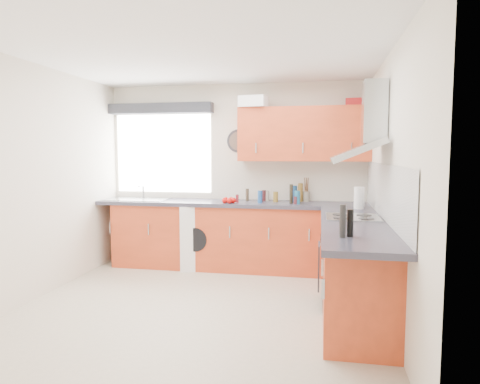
% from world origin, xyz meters
% --- Properties ---
extents(ground_plane, '(3.60, 3.60, 0.00)m').
position_xyz_m(ground_plane, '(0.00, 0.00, 0.00)').
color(ground_plane, beige).
extents(ceiling, '(3.60, 3.60, 0.02)m').
position_xyz_m(ceiling, '(0.00, 0.00, 2.50)').
color(ceiling, white).
rests_on(ceiling, wall_back).
extents(wall_back, '(3.60, 0.02, 2.50)m').
position_xyz_m(wall_back, '(0.00, 1.80, 1.25)').
color(wall_back, silver).
rests_on(wall_back, ground_plane).
extents(wall_front, '(3.60, 0.02, 2.50)m').
position_xyz_m(wall_front, '(0.00, -1.80, 1.25)').
color(wall_front, silver).
rests_on(wall_front, ground_plane).
extents(wall_left, '(0.02, 3.60, 2.50)m').
position_xyz_m(wall_left, '(-1.80, 0.00, 1.25)').
color(wall_left, silver).
rests_on(wall_left, ground_plane).
extents(wall_right, '(0.02, 3.60, 2.50)m').
position_xyz_m(wall_right, '(1.80, 0.00, 1.25)').
color(wall_right, silver).
rests_on(wall_right, ground_plane).
extents(window, '(1.40, 0.02, 1.10)m').
position_xyz_m(window, '(-1.05, 1.79, 1.55)').
color(window, white).
rests_on(window, wall_back).
extents(window_blind, '(1.50, 0.18, 0.14)m').
position_xyz_m(window_blind, '(-1.05, 1.70, 2.18)').
color(window_blind, '#27282E').
rests_on(window_blind, wall_back).
extents(splashback, '(0.01, 3.00, 0.54)m').
position_xyz_m(splashback, '(1.79, 0.30, 1.18)').
color(splashback, white).
rests_on(splashback, wall_right).
extents(base_cab_back, '(3.00, 0.58, 0.86)m').
position_xyz_m(base_cab_back, '(-0.10, 1.51, 0.43)').
color(base_cab_back, '#B23C1C').
rests_on(base_cab_back, ground_plane).
extents(base_cab_corner, '(0.60, 0.60, 0.86)m').
position_xyz_m(base_cab_corner, '(1.50, 1.50, 0.43)').
color(base_cab_corner, '#B23C1C').
rests_on(base_cab_corner, ground_plane).
extents(base_cab_right, '(0.58, 2.10, 0.86)m').
position_xyz_m(base_cab_right, '(1.51, 0.15, 0.43)').
color(base_cab_right, '#B23C1C').
rests_on(base_cab_right, ground_plane).
extents(worktop_back, '(3.60, 0.62, 0.05)m').
position_xyz_m(worktop_back, '(0.00, 1.50, 0.89)').
color(worktop_back, '#2C2C38').
rests_on(worktop_back, base_cab_back).
extents(worktop_right, '(0.62, 2.42, 0.05)m').
position_xyz_m(worktop_right, '(1.50, 0.00, 0.89)').
color(worktop_right, '#2C2C38').
rests_on(worktop_right, base_cab_right).
extents(sink, '(0.84, 0.46, 0.10)m').
position_xyz_m(sink, '(-1.33, 1.50, 0.95)').
color(sink, '#A5AEB4').
rests_on(sink, worktop_back).
extents(oven, '(0.56, 0.58, 0.85)m').
position_xyz_m(oven, '(1.50, 0.30, 0.42)').
color(oven, black).
rests_on(oven, ground_plane).
extents(hob_plate, '(0.52, 0.52, 0.01)m').
position_xyz_m(hob_plate, '(1.50, 0.30, 0.92)').
color(hob_plate, '#A5AEB4').
rests_on(hob_plate, worktop_right).
extents(extractor_hood, '(0.52, 0.78, 0.66)m').
position_xyz_m(extractor_hood, '(1.60, 0.30, 1.77)').
color(extractor_hood, '#A5AEB4').
rests_on(extractor_hood, wall_right).
extents(upper_cabinets, '(1.70, 0.35, 0.70)m').
position_xyz_m(upper_cabinets, '(0.95, 1.62, 1.80)').
color(upper_cabinets, '#B23C1C').
rests_on(upper_cabinets, wall_back).
extents(washing_machine, '(0.74, 0.73, 0.86)m').
position_xyz_m(washing_machine, '(-0.42, 1.52, 0.43)').
color(washing_machine, white).
rests_on(washing_machine, ground_plane).
extents(wall_clock, '(0.32, 0.04, 0.32)m').
position_xyz_m(wall_clock, '(0.05, 1.78, 1.72)').
color(wall_clock, '#27282E').
rests_on(wall_clock, wall_back).
extents(casserole, '(0.38, 0.30, 0.14)m').
position_xyz_m(casserole, '(0.30, 1.52, 2.22)').
color(casserole, white).
rests_on(casserole, upper_cabinets).
extents(storage_box, '(0.25, 0.22, 0.11)m').
position_xyz_m(storage_box, '(1.60, 1.72, 2.20)').
color(storage_box, red).
rests_on(storage_box, upper_cabinets).
extents(utensil_pot, '(0.09, 0.09, 0.13)m').
position_xyz_m(utensil_pot, '(0.99, 1.70, 0.98)').
color(utensil_pot, gray).
rests_on(utensil_pot, worktop_back).
extents(kitchen_roll, '(0.14, 0.14, 0.25)m').
position_xyz_m(kitchen_roll, '(1.62, 1.05, 1.04)').
color(kitchen_roll, white).
rests_on(kitchen_roll, worktop_right).
extents(tomato_cluster, '(0.17, 0.17, 0.07)m').
position_xyz_m(tomato_cluster, '(0.01, 1.32, 0.95)').
color(tomato_cluster, '#C10B07').
rests_on(tomato_cluster, worktop_back).
extents(jar_0, '(0.04, 0.04, 0.10)m').
position_xyz_m(jar_0, '(0.11, 1.41, 0.96)').
color(jar_0, maroon).
rests_on(jar_0, worktop_back).
extents(jar_1, '(0.06, 0.06, 0.16)m').
position_xyz_m(jar_1, '(0.41, 1.40, 0.99)').
color(jar_1, navy).
rests_on(jar_1, worktop_back).
extents(jar_2, '(0.07, 0.07, 0.17)m').
position_xyz_m(jar_2, '(0.89, 1.38, 0.99)').
color(jar_2, '#1A5B7F').
rests_on(jar_2, worktop_back).
extents(jar_3, '(0.06, 0.06, 0.10)m').
position_xyz_m(jar_3, '(0.87, 1.37, 0.96)').
color(jar_3, '#4A1A20').
rests_on(jar_3, worktop_back).
extents(jar_4, '(0.04, 0.04, 0.16)m').
position_xyz_m(jar_4, '(0.20, 1.63, 0.99)').
color(jar_4, '#3D3122').
rests_on(jar_4, worktop_back).
extents(jar_5, '(0.07, 0.07, 0.14)m').
position_xyz_m(jar_5, '(0.60, 1.55, 0.98)').
color(jar_5, brown).
rests_on(jar_5, worktop_back).
extents(jar_6, '(0.06, 0.06, 0.25)m').
position_xyz_m(jar_6, '(0.92, 1.67, 1.03)').
color(jar_6, brown).
rests_on(jar_6, worktop_back).
extents(jar_7, '(0.07, 0.07, 0.14)m').
position_xyz_m(jar_7, '(0.46, 1.66, 0.98)').
color(jar_7, '#A8A08F').
rests_on(jar_7, worktop_back).
extents(jar_8, '(0.07, 0.07, 0.21)m').
position_xyz_m(jar_8, '(0.83, 1.68, 1.02)').
color(jar_8, navy).
rests_on(jar_8, worktop_back).
extents(jar_9, '(0.04, 0.04, 0.25)m').
position_xyz_m(jar_9, '(0.81, 1.40, 1.03)').
color(jar_9, black).
rests_on(jar_9, worktop_back).
extents(jar_10, '(0.06, 0.06, 0.15)m').
position_xyz_m(jar_10, '(0.43, 1.63, 0.98)').
color(jar_10, '#3B1517').
rests_on(jar_10, worktop_back).
extents(bottle_0, '(0.05, 0.05, 0.21)m').
position_xyz_m(bottle_0, '(1.41, -0.69, 1.02)').
color(bottle_0, black).
rests_on(bottle_0, worktop_right).
extents(bottle_1, '(0.05, 0.05, 0.25)m').
position_xyz_m(bottle_1, '(1.35, -0.73, 1.04)').
color(bottle_1, black).
rests_on(bottle_1, worktop_right).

